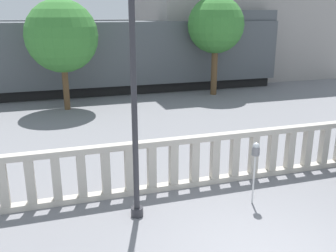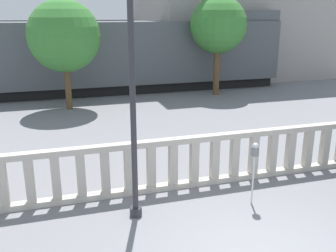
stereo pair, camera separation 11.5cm
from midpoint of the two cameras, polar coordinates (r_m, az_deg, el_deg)
name	(u,v)px [view 2 (the right image)]	position (r m, az deg, el deg)	size (l,w,h in m)	color
balustrade	(194,161)	(9.57, 4.35, -5.39)	(14.48, 0.24, 1.34)	#BCB5A8
lamppost	(131,32)	(7.36, -5.23, 14.04)	(0.42, 0.42, 6.07)	#2D2D33
parking_meter	(255,155)	(8.68, 13.45, -4.31)	(0.18, 0.18, 1.51)	silver
train_near	(112,55)	(21.26, -8.44, 10.58)	(19.49, 3.05, 4.43)	black
train_far	(35,43)	(31.83, -19.49, 11.79)	(25.95, 2.85, 4.35)	black
tree_left	(218,25)	(20.23, 7.83, 14.97)	(2.93, 2.93, 5.15)	brown
tree_right	(64,36)	(17.46, -15.38, 13.07)	(3.18, 3.18, 4.90)	brown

